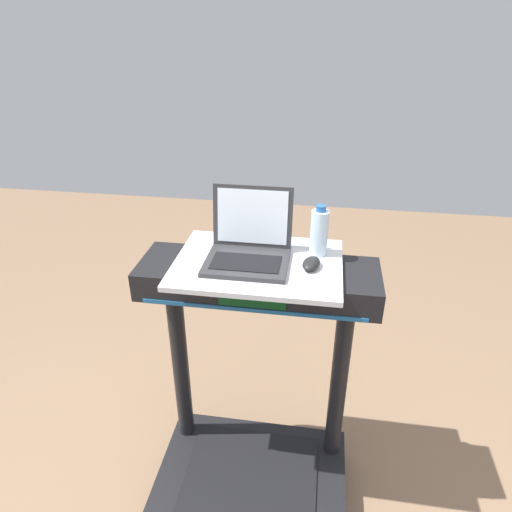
# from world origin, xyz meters

# --- Properties ---
(desk_board) EXTENTS (0.62, 0.45, 0.02)m
(desk_board) POSITION_xyz_m (0.00, 0.70, 1.09)
(desk_board) COLOR silver
(desk_board) RESTS_ON treadmill_base
(laptop) EXTENTS (0.30, 0.27, 0.25)m
(laptop) POSITION_xyz_m (-0.04, 0.71, 1.15)
(laptop) COLOR #2D2D30
(laptop) RESTS_ON desk_board
(computer_mouse) EXTENTS (0.08, 0.11, 0.03)m
(computer_mouse) POSITION_xyz_m (0.20, 0.68, 1.11)
(computer_mouse) COLOR black
(computer_mouse) RESTS_ON desk_board
(water_bottle) EXTENTS (0.07, 0.07, 0.20)m
(water_bottle) POSITION_xyz_m (0.22, 0.80, 1.19)
(water_bottle) COLOR silver
(water_bottle) RESTS_ON desk_board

